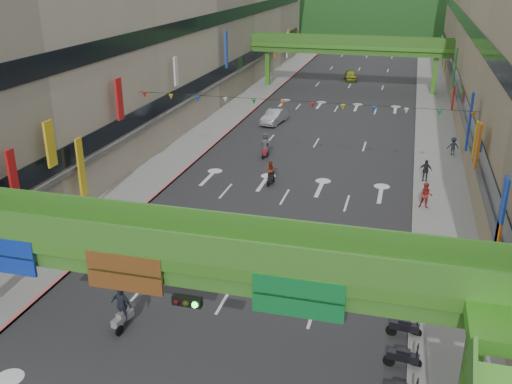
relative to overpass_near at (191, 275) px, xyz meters
name	(u,v)px	position (x,y,z in m)	size (l,w,h in m)	color
road_slab	(331,117)	(-0.93, 44.62, -5.20)	(18.00, 140.00, 0.02)	#28282B
sidewalk_left	(236,111)	(-11.93, 44.62, -5.13)	(4.00, 140.00, 0.15)	gray
sidewalk_right	(435,123)	(10.07, 44.62, -5.13)	(4.00, 140.00, 0.15)	gray
curb_left	(252,111)	(-10.03, 44.62, -5.12)	(0.20, 140.00, 0.18)	#CC5959
curb_right	(416,122)	(8.17, 44.62, -5.12)	(0.20, 140.00, 0.18)	gray
building_row_left	(167,24)	(-19.86, 44.62, 4.25)	(12.80, 95.00, 19.00)	#9E937F
overpass_near	(191,275)	(0.00, 0.00, 0.00)	(28.00, 12.27, 7.10)	#4C9E2D
overpass_far	(349,49)	(-0.93, 59.62, 0.20)	(28.00, 2.20, 7.10)	#4C9E2D
hill_left	(333,22)	(-15.93, 154.62, -5.21)	(168.00, 140.00, 112.00)	#1C4419
hill_right	(473,20)	(24.07, 174.62, -5.21)	(208.00, 176.00, 128.00)	#1C4419
bunting_string	(297,104)	(-0.93, 24.62, 0.75)	(26.00, 0.36, 0.47)	black
scooter_rider_mid	(271,173)	(-2.53, 22.93, -4.27)	(0.81, 1.60, 1.84)	black
scooter_rider_left	(122,308)	(-4.72, 2.98, -4.08)	(1.15, 1.59, 2.21)	gray
scooter_rider_far	(265,145)	(-4.55, 29.11, -4.08)	(0.99, 1.59, 2.21)	maroon
parked_scooter_row	(404,341)	(7.87, 4.62, -4.68)	(1.60, 7.18, 1.08)	black
car_silver	(275,117)	(-6.39, 40.45, -4.46)	(1.57, 4.51, 1.49)	#B3B2BA
car_yellow	(351,75)	(-1.31, 67.05, -4.52)	(1.61, 4.01, 1.37)	#ACB82B
pedestrian_red	(426,198)	(8.87, 20.88, -4.30)	(0.88, 0.69, 1.82)	maroon
pedestrian_dark	(425,172)	(8.88, 26.41, -4.36)	(0.99, 0.41, 1.68)	#232229
pedestrian_blue	(453,148)	(11.27, 33.70, -4.40)	(0.75, 0.48, 1.60)	#2F3B4E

